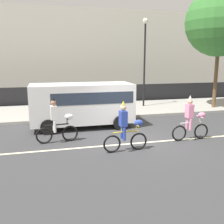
{
  "coord_description": "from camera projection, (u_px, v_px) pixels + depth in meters",
  "views": [
    {
      "loc": [
        -3.47,
        -10.16,
        3.39
      ],
      "look_at": [
        -0.56,
        1.2,
        1.0
      ],
      "focal_mm": 42.0,
      "sensor_mm": 36.0,
      "label": 1
    }
  ],
  "objects": [
    {
      "name": "parade_cyclist_cobalt",
      "position": [
        126.0,
        129.0,
        9.62
      ],
      "size": [
        1.72,
        0.5,
        1.92
      ],
      "color": "black",
      "rests_on": "ground"
    },
    {
      "name": "sidewalk_curb",
      "position": [
        100.0,
        110.0,
        17.32
      ],
      "size": [
        60.0,
        5.0,
        0.15
      ],
      "primitive_type": "cube",
      "color": "#9E9B93",
      "rests_on": "ground"
    },
    {
      "name": "parked_van_white",
      "position": [
        83.0,
        102.0,
        13.07
      ],
      "size": [
        5.0,
        2.22,
        2.18
      ],
      "color": "white",
      "rests_on": "ground"
    },
    {
      "name": "street_tree_near_lamp",
      "position": [
        220.0,
        22.0,
        16.78
      ],
      "size": [
        4.42,
        4.42,
        7.78
      ],
      "color": "brown",
      "rests_on": "sidewalk_curb"
    },
    {
      "name": "building_backdrop",
      "position": [
        91.0,
        53.0,
        27.81
      ],
      "size": [
        28.0,
        8.0,
        7.87
      ],
      "primitive_type": "cube",
      "color": "beige",
      "rests_on": "ground"
    },
    {
      "name": "street_lamp_post",
      "position": [
        145.0,
        50.0,
        17.57
      ],
      "size": [
        0.36,
        0.36,
        5.86
      ],
      "color": "black",
      "rests_on": "sidewalk_curb"
    },
    {
      "name": "fence_line",
      "position": [
        92.0,
        95.0,
        19.94
      ],
      "size": [
        40.0,
        0.08,
        1.4
      ],
      "primitive_type": "cube",
      "color": "black",
      "rests_on": "ground"
    },
    {
      "name": "parade_cyclist_zebra",
      "position": [
        57.0,
        123.0,
        10.66
      ],
      "size": [
        1.72,
        0.5,
        1.92
      ],
      "color": "black",
      "rests_on": "ground"
    },
    {
      "name": "parade_cyclist_pink",
      "position": [
        191.0,
        121.0,
        10.99
      ],
      "size": [
        1.72,
        0.5,
        1.92
      ],
      "color": "black",
      "rests_on": "ground"
    },
    {
      "name": "road_centre_line",
      "position": [
        136.0,
        143.0,
        10.69
      ],
      "size": [
        36.0,
        0.14,
        0.01
      ],
      "primitive_type": "cube",
      "color": "beige",
      "rests_on": "ground"
    },
    {
      "name": "ground_plane",
      "position": [
        132.0,
        140.0,
        11.16
      ],
      "size": [
        80.0,
        80.0,
        0.0
      ],
      "primitive_type": "plane",
      "color": "#38383A"
    }
  ]
}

